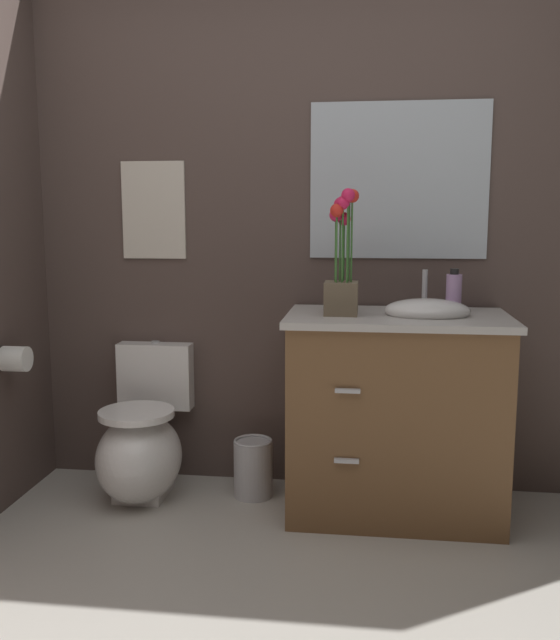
# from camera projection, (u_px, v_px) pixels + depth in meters

# --- Properties ---
(wall_back) EXTENTS (4.04, 0.05, 2.50)m
(wall_back) POSITION_uv_depth(u_px,v_px,m) (352.00, 225.00, 3.22)
(wall_back) COLOR #4C3D38
(wall_back) RESTS_ON ground_plane
(toilet) EXTENTS (0.38, 0.59, 0.69)m
(toilet) POSITION_uv_depth(u_px,v_px,m) (142.00, 445.00, 3.20)
(toilet) COLOR white
(toilet) RESTS_ON ground_plane
(vanity_cabinet) EXTENTS (0.94, 0.56, 1.06)m
(vanity_cabinet) POSITION_uv_depth(u_px,v_px,m) (396.00, 412.00, 2.99)
(vanity_cabinet) COLOR brown
(vanity_cabinet) RESTS_ON ground_plane
(flower_vase) EXTENTS (0.14, 0.14, 0.53)m
(flower_vase) POSITION_uv_depth(u_px,v_px,m) (342.00, 266.00, 2.90)
(flower_vase) COLOR brown
(flower_vase) RESTS_ON vanity_cabinet
(soap_bottle) EXTENTS (0.07, 0.07, 0.19)m
(soap_bottle) POSITION_uv_depth(u_px,v_px,m) (454.00, 292.00, 3.00)
(soap_bottle) COLOR #B28CBF
(soap_bottle) RESTS_ON vanity_cabinet
(trash_bin) EXTENTS (0.18, 0.18, 0.27)m
(trash_bin) POSITION_uv_depth(u_px,v_px,m) (253.00, 467.00, 3.21)
(trash_bin) COLOR #B7B7BC
(trash_bin) RESTS_ON ground_plane
(wall_poster) EXTENTS (0.31, 0.01, 0.46)m
(wall_poster) POSITION_uv_depth(u_px,v_px,m) (154.00, 210.00, 3.29)
(wall_poster) COLOR beige
(wall_mirror) EXTENTS (0.80, 0.01, 0.70)m
(wall_mirror) POSITION_uv_depth(u_px,v_px,m) (399.00, 181.00, 3.13)
(wall_mirror) COLOR #B2BCC6
(toilet_paper_roll) EXTENTS (0.11, 0.11, 0.11)m
(toilet_paper_roll) POSITION_uv_depth(u_px,v_px,m) (16.00, 359.00, 3.00)
(toilet_paper_roll) COLOR white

